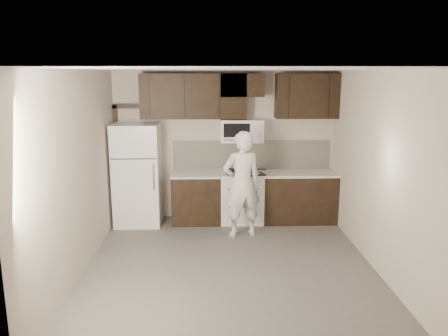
{
  "coord_description": "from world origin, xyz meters",
  "views": [
    {
      "loc": [
        -0.25,
        -5.67,
        2.64
      ],
      "look_at": [
        -0.05,
        0.9,
        1.22
      ],
      "focal_mm": 35.0,
      "sensor_mm": 36.0,
      "label": 1
    }
  ],
  "objects_px": {
    "stove": "(242,197)",
    "microwave": "(242,131)",
    "person": "(242,184)",
    "refrigerator": "(138,174)"
  },
  "relations": [
    {
      "from": "stove",
      "to": "refrigerator",
      "type": "height_order",
      "value": "refrigerator"
    },
    {
      "from": "microwave",
      "to": "stove",
      "type": "bearing_deg",
      "value": -89.9
    },
    {
      "from": "refrigerator",
      "to": "person",
      "type": "height_order",
      "value": "refrigerator"
    },
    {
      "from": "person",
      "to": "stove",
      "type": "bearing_deg",
      "value": -109.75
    },
    {
      "from": "microwave",
      "to": "refrigerator",
      "type": "bearing_deg",
      "value": -174.85
    },
    {
      "from": "stove",
      "to": "microwave",
      "type": "xyz_separation_m",
      "value": [
        -0.0,
        0.12,
        1.19
      ]
    },
    {
      "from": "microwave",
      "to": "refrigerator",
      "type": "relative_size",
      "value": 0.42
    },
    {
      "from": "refrigerator",
      "to": "person",
      "type": "relative_size",
      "value": 1.02
    },
    {
      "from": "microwave",
      "to": "refrigerator",
      "type": "height_order",
      "value": "microwave"
    },
    {
      "from": "microwave",
      "to": "person",
      "type": "relative_size",
      "value": 0.43
    }
  ]
}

